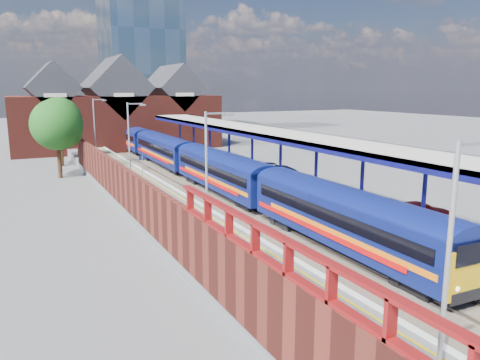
# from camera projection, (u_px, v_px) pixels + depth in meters

# --- Properties ---
(ground) EXTENTS (240.00, 240.00, 0.00)m
(ground) POSITION_uv_depth(u_px,v_px,m) (177.00, 179.00, 47.58)
(ground) COLOR #5B5B5E
(ground) RESTS_ON ground
(ballast_bed) EXTENTS (6.00, 76.00, 0.06)m
(ballast_bed) POSITION_uv_depth(u_px,v_px,m) (216.00, 199.00, 38.78)
(ballast_bed) COLOR #473D33
(ballast_bed) RESTS_ON ground
(rails) EXTENTS (4.51, 76.00, 0.14)m
(rails) POSITION_uv_depth(u_px,v_px,m) (216.00, 198.00, 38.76)
(rails) COLOR slate
(rails) RESTS_ON ground
(left_platform) EXTENTS (5.00, 76.00, 1.00)m
(left_platform) POSITION_uv_depth(u_px,v_px,m) (151.00, 201.00, 36.29)
(left_platform) COLOR #565659
(left_platform) RESTS_ON ground
(right_platform) EXTENTS (6.00, 76.00, 1.00)m
(right_platform) POSITION_uv_depth(u_px,v_px,m) (278.00, 187.00, 41.31)
(right_platform) COLOR #565659
(right_platform) RESTS_ON ground
(coping_left) EXTENTS (0.30, 76.00, 0.05)m
(coping_left) POSITION_uv_depth(u_px,v_px,m) (179.00, 191.00, 37.22)
(coping_left) COLOR silver
(coping_left) RESTS_ON left_platform
(coping_right) EXTENTS (0.30, 76.00, 0.05)m
(coping_right) POSITION_uv_depth(u_px,v_px,m) (249.00, 184.00, 39.96)
(coping_right) COLOR silver
(coping_right) RESTS_ON right_platform
(yellow_line) EXTENTS (0.14, 76.00, 0.01)m
(yellow_line) POSITION_uv_depth(u_px,v_px,m) (172.00, 192.00, 36.96)
(yellow_line) COLOR yellow
(yellow_line) RESTS_ON left_platform
(train) EXTENTS (3.01, 65.93, 3.45)m
(train) POSITION_uv_depth(u_px,v_px,m) (190.00, 158.00, 47.75)
(train) COLOR navy
(train) RESTS_ON ground
(canopy) EXTENTS (4.50, 52.00, 4.48)m
(canopy) POSITION_uv_depth(u_px,v_px,m) (263.00, 132.00, 41.88)
(canopy) COLOR navy
(canopy) RESTS_ON right_platform
(lamp_post_a) EXTENTS (1.48, 0.18, 7.00)m
(lamp_post_a) POSITION_uv_depth(u_px,v_px,m) (451.00, 274.00, 10.44)
(lamp_post_a) COLOR #A5A8AA
(lamp_post_a) RESTS_ON left_platform
(lamp_post_b) EXTENTS (1.48, 0.18, 7.00)m
(lamp_post_b) POSITION_uv_depth(u_px,v_px,m) (209.00, 174.00, 22.74)
(lamp_post_b) COLOR #A5A8AA
(lamp_post_b) RESTS_ON left_platform
(lamp_post_c) EXTENTS (1.48, 0.18, 7.00)m
(lamp_post_c) POSITION_uv_depth(u_px,v_px,m) (131.00, 141.00, 36.81)
(lamp_post_c) COLOR #A5A8AA
(lamp_post_c) RESTS_ON left_platform
(lamp_post_d) EXTENTS (1.48, 0.18, 7.00)m
(lamp_post_d) POSITION_uv_depth(u_px,v_px,m) (96.00, 127.00, 50.87)
(lamp_post_d) COLOR #A5A8AA
(lamp_post_d) RESTS_ON left_platform
(platform_sign) EXTENTS (0.55, 0.08, 2.50)m
(platform_sign) POSITION_uv_depth(u_px,v_px,m) (142.00, 165.00, 39.60)
(platform_sign) COLOR #A5A8AA
(platform_sign) RESTS_ON left_platform
(brick_wall) EXTENTS (0.35, 50.00, 3.86)m
(brick_wall) POSITION_uv_depth(u_px,v_px,m) (137.00, 197.00, 29.10)
(brick_wall) COLOR #5B1F18
(brick_wall) RESTS_ON left_platform
(station_building) EXTENTS (30.00, 12.12, 13.78)m
(station_building) POSITION_uv_depth(u_px,v_px,m) (116.00, 113.00, 71.14)
(station_building) COLOR #5B1F18
(station_building) RESTS_ON ground
(glass_tower) EXTENTS (14.20, 14.20, 40.30)m
(glass_tower) POSITION_uv_depth(u_px,v_px,m) (140.00, 31.00, 92.01)
(glass_tower) COLOR #48667C
(glass_tower) RESTS_ON ground
(tree_near) EXTENTS (5.20, 5.20, 8.10)m
(tree_near) POSITION_uv_depth(u_px,v_px,m) (59.00, 126.00, 47.23)
(tree_near) COLOR #382314
(tree_near) RESTS_ON ground
(tree_far) EXTENTS (5.20, 5.20, 8.10)m
(tree_far) POSITION_uv_depth(u_px,v_px,m) (61.00, 121.00, 54.69)
(tree_far) COLOR #382314
(tree_far) RESTS_ON ground
(parked_car_red) EXTENTS (4.56, 2.28, 1.49)m
(parked_car_red) POSITION_uv_depth(u_px,v_px,m) (419.00, 212.00, 28.11)
(parked_car_red) COLOR #A1120D
(parked_car_red) RESTS_ON right_platform
(parked_car_dark) EXTENTS (4.22, 2.13, 1.17)m
(parked_car_dark) POSITION_uv_depth(u_px,v_px,m) (391.00, 208.00, 29.89)
(parked_car_dark) COLOR black
(parked_car_dark) RESTS_ON right_platform
(parked_car_blue) EXTENTS (4.99, 3.33, 1.27)m
(parked_car_blue) POSITION_uv_depth(u_px,v_px,m) (273.00, 169.00, 43.72)
(parked_car_blue) COLOR navy
(parked_car_blue) RESTS_ON right_platform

